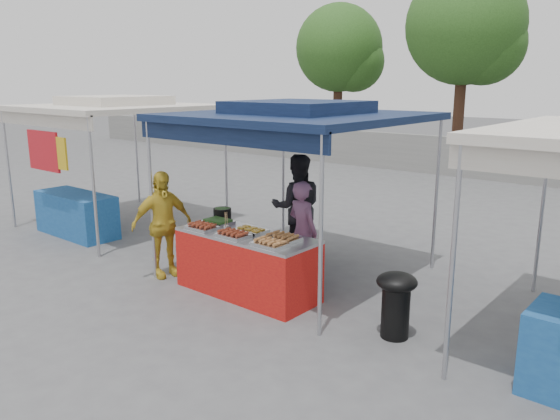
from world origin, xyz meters
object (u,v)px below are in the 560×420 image
Objects in this scene: vendor_table at (247,264)px; wok_burner at (396,299)px; helper_man at (297,207)px; vendor_woman at (303,231)px; cooking_pot at (222,213)px; customer_person at (162,224)px.

vendor_table is 2.59× the size of wok_burner.
wok_burner is 3.06m from helper_man.
vendor_table is 1.36× the size of vendor_woman.
wok_burner is 0.52× the size of vendor_woman.
wok_burner is at bearing -5.21° from cooking_pot.
helper_man is at bearing -13.12° from customer_person.
vendor_woman is 0.93× the size of customer_person.
customer_person reaches higher than wok_burner.
vendor_woman is (-1.92, 0.79, 0.28)m from wok_burner.
helper_man is at bearing 170.11° from wok_burner.
vendor_woman is 2.07m from customer_person.
helper_man is 2.17m from customer_person.
vendor_woman is (1.12, 0.51, -0.19)m from cooking_pot.
cooking_pot is at bearing 155.67° from vendor_table.
helper_man is (-2.61, 1.53, 0.40)m from wok_burner.
wok_burner is 2.10m from vendor_woman.
vendor_table is 2.19m from wok_burner.
vendor_woman is at bearing 24.47° from cooking_pot.
customer_person reaches higher than vendor_woman.
vendor_woman is (0.26, 0.90, 0.31)m from vendor_table.
vendor_table is at bearing -156.57° from wok_burner.
wok_burner is 3.67m from customer_person.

